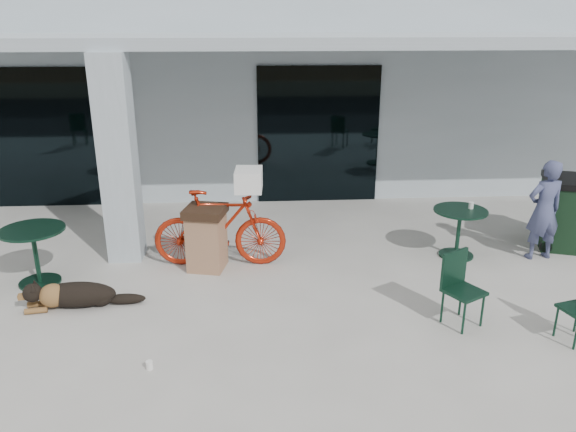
{
  "coord_description": "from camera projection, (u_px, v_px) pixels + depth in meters",
  "views": [
    {
      "loc": [
        0.51,
        -5.98,
        3.59
      ],
      "look_at": [
        0.97,
        1.25,
        1.0
      ],
      "focal_mm": 35.0,
      "sensor_mm": 36.0,
      "label": 1
    }
  ],
  "objects": [
    {
      "name": "ground",
      "position": [
        215.0,
        330.0,
        6.79
      ],
      "size": [
        80.0,
        80.0,
        0.0
      ],
      "primitive_type": "plane",
      "color": "#B5B2AA",
      "rests_on": "ground"
    },
    {
      "name": "building",
      "position": [
        231.0,
        72.0,
        14.02
      ],
      "size": [
        22.0,
        7.0,
        4.5
      ],
      "primitive_type": "cube",
      "color": "#ACB9C3",
      "rests_on": "ground"
    },
    {
      "name": "storefront_glass_left",
      "position": [
        61.0,
        139.0,
        10.83
      ],
      "size": [
        2.8,
        0.06,
        2.7
      ],
      "primitive_type": "cube",
      "color": "black",
      "rests_on": "ground"
    },
    {
      "name": "storefront_glass_right",
      "position": [
        318.0,
        135.0,
        11.13
      ],
      "size": [
        2.4,
        0.06,
        2.7
      ],
      "primitive_type": "cube",
      "color": "black",
      "rests_on": "ground"
    },
    {
      "name": "column",
      "position": [
        118.0,
        160.0,
        8.34
      ],
      "size": [
        0.5,
        0.5,
        3.12
      ],
      "primitive_type": "cube",
      "color": "#ACB9C3",
      "rests_on": "ground"
    },
    {
      "name": "overhang",
      "position": [
        220.0,
        40.0,
        9.1
      ],
      "size": [
        22.0,
        2.8,
        0.18
      ],
      "primitive_type": "cube",
      "color": "#ACB9C3",
      "rests_on": "column"
    },
    {
      "name": "bicycle",
      "position": [
        220.0,
        228.0,
        8.38
      ],
      "size": [
        2.01,
        0.66,
        1.19
      ],
      "primitive_type": "imported",
      "rotation": [
        0.0,
        0.0,
        1.52
      ],
      "color": "#AF240E",
      "rests_on": "ground"
    },
    {
      "name": "laundry_basket",
      "position": [
        249.0,
        180.0,
        8.13
      ],
      "size": [
        0.41,
        0.54,
        0.31
      ],
      "primitive_type": "cube",
      "rotation": [
        0.0,
        0.0,
        1.52
      ],
      "color": "white",
      "rests_on": "bicycle"
    },
    {
      "name": "dog",
      "position": [
        77.0,
        293.0,
        7.28
      ],
      "size": [
        1.21,
        0.58,
        0.39
      ],
      "primitive_type": null,
      "rotation": [
        0.0,
        0.0,
        0.17
      ],
      "color": "black",
      "rests_on": "ground"
    },
    {
      "name": "cup_near_dog",
      "position": [
        149.0,
        365.0,
        6.03
      ],
      "size": [
        0.09,
        0.09,
        0.09
      ],
      "primitive_type": "cylinder",
      "rotation": [
        0.0,
        0.0,
        0.25
      ],
      "color": "white",
      "rests_on": "ground"
    },
    {
      "name": "cafe_table_near",
      "position": [
        36.0,
        256.0,
        7.84
      ],
      "size": [
        1.03,
        1.03,
        0.83
      ],
      "primitive_type": null,
      "rotation": [
        0.0,
        0.0,
        -0.19
      ],
      "color": "#113123",
      "rests_on": "ground"
    },
    {
      "name": "cafe_table_far",
      "position": [
        458.0,
        233.0,
        8.76
      ],
      "size": [
        1.04,
        1.04,
        0.77
      ],
      "primitive_type": null,
      "rotation": [
        0.0,
        0.0,
        -0.32
      ],
      "color": "#113123",
      "rests_on": "ground"
    },
    {
      "name": "cafe_chair_far_a",
      "position": [
        464.0,
        291.0,
        6.77
      ],
      "size": [
        0.58,
        0.6,
        0.91
      ],
      "primitive_type": null,
      "rotation": [
        0.0,
        0.0,
        0.52
      ],
      "color": "#113123",
      "rests_on": "ground"
    },
    {
      "name": "person",
      "position": [
        544.0,
        210.0,
        8.57
      ],
      "size": [
        0.62,
        0.45,
        1.57
      ],
      "primitive_type": "imported",
      "rotation": [
        0.0,
        0.0,
        3.28
      ],
      "color": "#40466C",
      "rests_on": "ground"
    },
    {
      "name": "cup_on_table",
      "position": [
        471.0,
        205.0,
        8.67
      ],
      "size": [
        0.09,
        0.09,
        0.1
      ],
      "primitive_type": "cylinder",
      "rotation": [
        0.0,
        0.0,
        -0.32
      ],
      "color": "white",
      "rests_on": "cafe_table_far"
    },
    {
      "name": "trash_receptacle",
      "position": [
        207.0,
        238.0,
        8.31
      ],
      "size": [
        0.68,
        0.68,
        0.96
      ],
      "primitive_type": null,
      "rotation": [
        0.0,
        0.0,
        -0.22
      ],
      "color": "#93694C",
      "rests_on": "ground"
    },
    {
      "name": "wheeled_bin",
      "position": [
        564.0,
        212.0,
        9.13
      ],
      "size": [
        0.96,
        1.08,
        1.15
      ],
      "primitive_type": null,
      "rotation": [
        0.0,
        0.0,
        -0.32
      ],
      "color": "black",
      "rests_on": "ground"
    }
  ]
}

